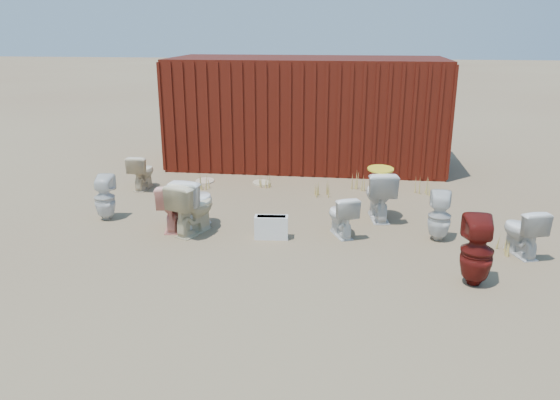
# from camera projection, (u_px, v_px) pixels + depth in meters

# --- Properties ---
(ground) EXTENTS (100.00, 100.00, 0.00)m
(ground) POSITION_uv_depth(u_px,v_px,m) (274.00, 249.00, 7.81)
(ground) COLOR brown
(ground) RESTS_ON ground
(shipping_container) EXTENTS (6.00, 2.40, 2.40)m
(shipping_container) POSITION_uv_depth(u_px,v_px,m) (307.00, 112.00, 12.36)
(shipping_container) COLOR #4F180D
(shipping_container) RESTS_ON ground
(toilet_front_a) EXTENTS (0.59, 0.89, 0.84)m
(toilet_front_a) POSITION_uv_depth(u_px,v_px,m) (194.00, 203.00, 8.50)
(toilet_front_a) COLOR white
(toilet_front_a) RESTS_ON ground
(toilet_front_pink) EXTENTS (0.57, 0.81, 0.75)m
(toilet_front_pink) POSITION_uv_depth(u_px,v_px,m) (172.00, 205.00, 8.52)
(toilet_front_pink) COLOR #F8A08F
(toilet_front_pink) RESTS_ON ground
(toilet_front_c) EXTENTS (0.58, 0.72, 0.64)m
(toilet_front_c) POSITION_uv_depth(u_px,v_px,m) (341.00, 215.00, 8.24)
(toilet_front_c) COLOR white
(toilet_front_c) RESTS_ON ground
(toilet_front_maroon) EXTENTS (0.40, 0.41, 0.88)m
(toilet_front_maroon) POSITION_uv_depth(u_px,v_px,m) (477.00, 251.00, 6.62)
(toilet_front_maroon) COLOR #601410
(toilet_front_maroon) RESTS_ON ground
(toilet_front_e) EXTENTS (0.58, 0.76, 0.69)m
(toilet_front_e) POSITION_uv_depth(u_px,v_px,m) (522.00, 231.00, 7.53)
(toilet_front_e) COLOR silver
(toilet_front_e) RESTS_ON ground
(toilet_back_a) EXTENTS (0.37, 0.37, 0.74)m
(toilet_back_a) POSITION_uv_depth(u_px,v_px,m) (105.00, 198.00, 8.92)
(toilet_back_a) COLOR silver
(toilet_back_a) RESTS_ON ground
(toilet_back_beige_left) EXTENTS (0.40, 0.68, 0.68)m
(toilet_back_beige_left) POSITION_uv_depth(u_px,v_px,m) (142.00, 172.00, 10.65)
(toilet_back_beige_left) COLOR beige
(toilet_back_beige_left) RESTS_ON ground
(toilet_back_beige_right) EXTENTS (0.72, 0.91, 0.82)m
(toilet_back_beige_right) POSITION_uv_depth(u_px,v_px,m) (192.00, 207.00, 8.33)
(toilet_back_beige_right) COLOR beige
(toilet_back_beige_right) RESTS_ON ground
(toilet_back_yellowlid) EXTENTS (0.58, 0.88, 0.84)m
(toilet_back_yellowlid) POSITION_uv_depth(u_px,v_px,m) (379.00, 194.00, 8.94)
(toilet_back_yellowlid) COLOR silver
(toilet_back_yellowlid) RESTS_ON ground
(toilet_back_e) EXTENTS (0.37, 0.38, 0.74)m
(toilet_back_e) POSITION_uv_depth(u_px,v_px,m) (439.00, 216.00, 8.04)
(toilet_back_e) COLOR silver
(toilet_back_e) RESTS_ON ground
(yellow_lid) EXTENTS (0.42, 0.53, 0.02)m
(yellow_lid) POSITION_uv_depth(u_px,v_px,m) (381.00, 169.00, 8.81)
(yellow_lid) COLOR yellow
(yellow_lid) RESTS_ON toilet_back_yellowlid
(loose_tank) EXTENTS (0.52, 0.24, 0.35)m
(loose_tank) POSITION_uv_depth(u_px,v_px,m) (271.00, 227.00, 8.17)
(loose_tank) COLOR white
(loose_tank) RESTS_ON ground
(loose_lid_near) EXTENTS (0.44, 0.54, 0.02)m
(loose_lid_near) POSITION_uv_depth(u_px,v_px,m) (205.00, 181.00, 11.24)
(loose_lid_near) COLOR beige
(loose_lid_near) RESTS_ON ground
(loose_lid_far) EXTENTS (0.50, 0.56, 0.02)m
(loose_lid_far) POSITION_uv_depth(u_px,v_px,m) (262.00, 183.00, 11.11)
(loose_lid_far) COLOR beige
(loose_lid_far) RESTS_ON ground
(weed_clump_a) EXTENTS (0.36, 0.36, 0.30)m
(weed_clump_a) POSITION_uv_depth(u_px,v_px,m) (198.00, 183.00, 10.59)
(weed_clump_a) COLOR #AD9545
(weed_clump_a) RESTS_ON ground
(weed_clump_b) EXTENTS (0.32, 0.32, 0.29)m
(weed_clump_b) POSITION_uv_depth(u_px,v_px,m) (321.00, 188.00, 10.27)
(weed_clump_b) COLOR #AD9545
(weed_clump_b) RESTS_ON ground
(weed_clump_c) EXTENTS (0.36, 0.36, 0.32)m
(weed_clump_c) POSITION_uv_depth(u_px,v_px,m) (423.00, 186.00, 10.37)
(weed_clump_c) COLOR #AD9545
(weed_clump_c) RESTS_ON ground
(weed_clump_d) EXTENTS (0.30, 0.30, 0.28)m
(weed_clump_d) POSITION_uv_depth(u_px,v_px,m) (264.00, 181.00, 10.77)
(weed_clump_d) COLOR #AD9545
(weed_clump_d) RESTS_ON ground
(weed_clump_e) EXTENTS (0.34, 0.34, 0.32)m
(weed_clump_e) POSITION_uv_depth(u_px,v_px,m) (359.00, 181.00, 10.69)
(weed_clump_e) COLOR #AD9545
(weed_clump_e) RESTS_ON ground
(weed_clump_f) EXTENTS (0.28, 0.28, 0.24)m
(weed_clump_f) POSITION_uv_depth(u_px,v_px,m) (506.00, 245.00, 7.65)
(weed_clump_f) COLOR #AD9545
(weed_clump_f) RESTS_ON ground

